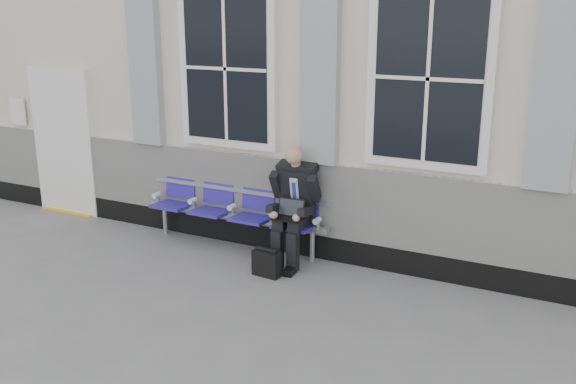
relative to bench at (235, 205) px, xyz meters
The scene contains 5 objects.
ground 2.47m from the bench, 33.36° to the right, with size 70.00×70.00×0.00m, color slate.
station_building 3.37m from the bench, 47.17° to the left, with size 14.40×4.40×4.49m.
bench is the anchor object (origin of this frame).
businessman 0.94m from the bench, ahead, with size 0.59×0.79×1.42m.
briefcase 1.11m from the bench, 38.47° to the right, with size 0.34×0.17×0.34m.
Camera 1 is at (2.11, -5.29, 2.98)m, focal length 40.00 mm.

